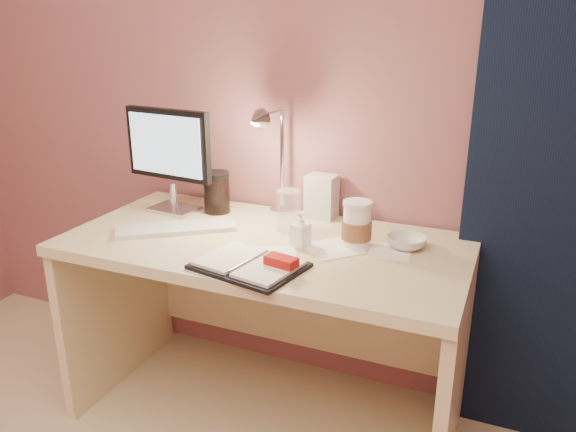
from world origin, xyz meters
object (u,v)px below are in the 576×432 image
at_px(planner, 252,264).
at_px(coffee_cup, 357,226).
at_px(clear_cup, 289,211).
at_px(dark_jar, 217,194).
at_px(bowl, 407,242).
at_px(lotion_bottle, 301,229).
at_px(product_box, 322,197).
at_px(keyboard, 176,228).
at_px(desk, 274,289).
at_px(desk_lamp, 274,152).
at_px(monitor, 170,151).

height_order(planner, coffee_cup, coffee_cup).
relative_size(clear_cup, dark_jar, 1.04).
bearing_deg(coffee_cup, dark_jar, 166.96).
height_order(planner, bowl, planner).
height_order(bowl, lotion_bottle, lotion_bottle).
bearing_deg(clear_cup, product_box, 71.86).
relative_size(keyboard, product_box, 2.53).
distance_m(keyboard, planner, 0.45).
xyz_separation_m(coffee_cup, dark_jar, (-0.62, 0.14, -0.00)).
distance_m(bowl, dark_jar, 0.78).
xyz_separation_m(desk, keyboard, (-0.34, -0.11, 0.23)).
distance_m(planner, lotion_bottle, 0.24).
bearing_deg(planner, desk, 113.15).
height_order(desk, desk_lamp, desk_lamp).
xyz_separation_m(monitor, desk_lamp, (0.43, 0.04, 0.03)).
height_order(planner, clear_cup, clear_cup).
distance_m(planner, clear_cup, 0.36).
bearing_deg(clear_cup, monitor, 176.78).
bearing_deg(clear_cup, bowl, -0.29).
relative_size(desk, product_box, 8.29).
height_order(clear_cup, desk_lamp, desk_lamp).
height_order(dark_jar, desk_lamp, desk_lamp).
bearing_deg(planner, clear_cup, 104.98).
distance_m(keyboard, dark_jar, 0.25).
distance_m(keyboard, bowl, 0.83).
relative_size(desk, desk_lamp, 3.23).
distance_m(keyboard, product_box, 0.56).
xyz_separation_m(clear_cup, lotion_bottle, (0.10, -0.12, -0.02)).
relative_size(monitor, product_box, 2.43).
xyz_separation_m(dark_jar, desk_lamp, (0.26, -0.02, 0.20)).
bearing_deg(planner, bowl, 51.78).
height_order(coffee_cup, bowl, coffee_cup).
bearing_deg(clear_cup, planner, -86.23).
bearing_deg(coffee_cup, desk_lamp, 160.54).
xyz_separation_m(coffee_cup, product_box, (-0.21, 0.24, 0.01)).
height_order(desk, dark_jar, dark_jar).
bearing_deg(keyboard, lotion_bottle, -31.65).
relative_size(monitor, desk_lamp, 0.95).
distance_m(bowl, lotion_bottle, 0.36).
bearing_deg(product_box, clear_cup, -104.82).
xyz_separation_m(planner, lotion_bottle, (0.07, 0.23, 0.05)).
height_order(desk, lotion_bottle, lotion_bottle).
height_order(desk, planner, planner).
xyz_separation_m(planner, clear_cup, (-0.02, 0.35, 0.06)).
height_order(monitor, lotion_bottle, monitor).
bearing_deg(clear_cup, keyboard, -157.09).
xyz_separation_m(lotion_bottle, dark_jar, (-0.44, 0.21, 0.01)).
relative_size(product_box, desk_lamp, 0.39).
bearing_deg(desk_lamp, lotion_bottle, -39.04).
distance_m(desk, desk_lamp, 0.51).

